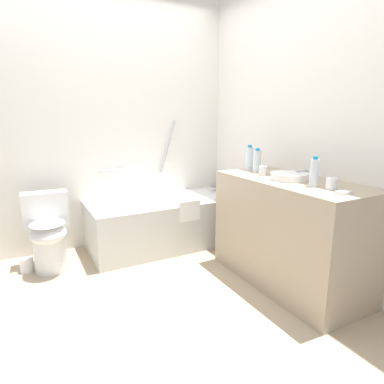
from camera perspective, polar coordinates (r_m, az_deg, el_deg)
ground_plane at (r=2.57m, az=-7.41°, el=-18.24°), size 3.80×3.80×0.00m
wall_back_tiled at (r=3.51m, az=-16.06°, el=11.93°), size 3.20×0.10×2.59m
wall_right_mirror at (r=3.02m, az=19.04°, el=11.66°), size 0.10×3.01×2.59m
bathtub at (r=3.45m, az=-4.81°, el=-4.98°), size 1.54×0.71×1.30m
toilet at (r=3.15m, az=-23.88°, el=-6.54°), size 0.39×0.48×0.69m
vanity_counter at (r=2.74m, az=16.62°, el=-6.76°), size 0.59×1.27×0.86m
sink_basin at (r=2.62m, az=16.72°, el=2.65°), size 0.29×0.29×0.05m
sink_faucet at (r=2.74m, az=19.26°, el=3.01°), size 0.13×0.15×0.07m
water_bottle_0 at (r=3.01m, az=10.00°, el=5.81°), size 0.07×0.07×0.23m
water_bottle_1 at (r=2.91m, az=11.30°, el=5.33°), size 0.07×0.07×0.21m
water_bottle_2 at (r=2.40m, az=20.61°, el=3.19°), size 0.06×0.06×0.21m
drinking_glass_0 at (r=2.78m, az=12.31°, el=3.68°), size 0.07×0.07×0.08m
drinking_glass_1 at (r=2.35m, az=23.22°, el=1.36°), size 0.07×0.07×0.08m
soap_dish at (r=2.25m, az=25.07°, el=-0.09°), size 0.09×0.06×0.02m
toilet_paper_roll at (r=3.27m, az=-26.94°, el=-11.28°), size 0.11×0.11×0.13m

